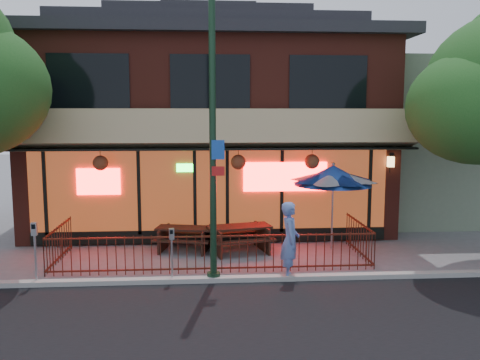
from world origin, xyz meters
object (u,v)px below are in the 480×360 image
object	(u,v)px
street_light	(213,152)
parking_meter_near	(172,246)
picnic_table_right	(239,235)
parking_meter_far	(35,243)
pedestrian	(290,240)
picnic_table_left	(185,235)
patio_umbrella	(333,175)

from	to	relation	value
street_light	parking_meter_near	size ratio (longest dim) A/B	5.34
picnic_table_right	parking_meter_far	xyz separation A→B (m)	(-5.00, -2.54, 0.51)
street_light	parking_meter_far	world-z (taller)	street_light
pedestrian	street_light	bearing A→B (deg)	97.54
picnic_table_left	picnic_table_right	size ratio (longest dim) A/B	0.89
parking_meter_near	pedestrian	bearing A→B (deg)	1.00
picnic_table_right	parking_meter_near	xyz separation A→B (m)	(-1.80, -2.54, 0.37)
parking_meter_near	parking_meter_far	distance (m)	3.20
patio_umbrella	pedestrian	world-z (taller)	patio_umbrella
picnic_table_right	patio_umbrella	size ratio (longest dim) A/B	0.80
street_light	picnic_table_left	size ratio (longest dim) A/B	3.74
picnic_table_right	patio_umbrella	bearing A→B (deg)	3.68
picnic_table_left	pedestrian	distance (m)	3.87
pedestrian	parking_meter_far	distance (m)	6.08
patio_umbrella	pedestrian	bearing A→B (deg)	-122.88
patio_umbrella	pedestrian	size ratio (longest dim) A/B	1.36
patio_umbrella	parking_meter_near	distance (m)	5.51
street_light	pedestrian	xyz separation A→B (m)	(1.87, 0.05, -2.19)
street_light	picnic_table_left	bearing A→B (deg)	105.97
parking_meter_far	picnic_table_left	bearing A→B (deg)	39.48
street_light	pedestrian	world-z (taller)	street_light
patio_umbrella	parking_meter_far	xyz separation A→B (m)	(-7.80, -2.72, -1.21)
picnic_table_left	picnic_table_right	xyz separation A→B (m)	(1.60, -0.26, 0.05)
patio_umbrella	parking_meter_far	size ratio (longest dim) A/B	1.73
picnic_table_left	patio_umbrella	distance (m)	4.74
patio_umbrella	street_light	bearing A→B (deg)	-142.89
street_light	parking_meter_near	distance (m)	2.47
picnic_table_left	pedestrian	size ratio (longest dim) A/B	0.98
street_light	picnic_table_right	size ratio (longest dim) A/B	3.34
picnic_table_right	pedestrian	bearing A→B (deg)	-66.64
patio_umbrella	parking_meter_far	distance (m)	8.35
street_light	parking_meter_far	bearing A→B (deg)	179.96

